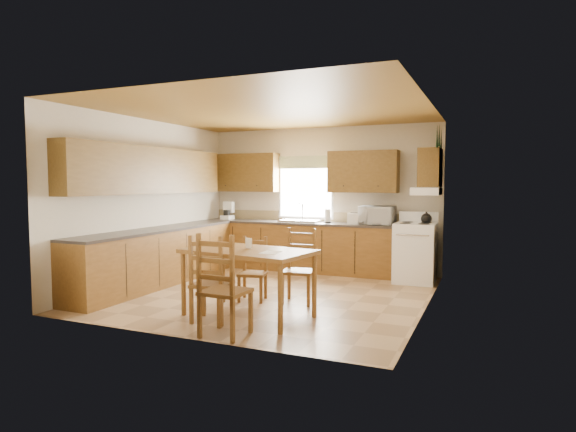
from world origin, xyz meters
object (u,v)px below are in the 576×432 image
at_px(chair_near_right, 212,278).
at_px(chair_far_right, 299,267).
at_px(microwave, 377,215).
at_px(chair_near_left, 225,285).
at_px(chair_far_left, 253,269).
at_px(dining_table, 248,283).
at_px(stove, 415,253).

bearing_deg(chair_near_right, chair_far_right, -125.88).
xyz_separation_m(microwave, chair_near_left, (-0.77, -3.93, -0.53)).
bearing_deg(chair_near_left, chair_far_left, -72.14).
bearing_deg(dining_table, chair_far_right, 78.46).
bearing_deg(chair_far_left, dining_table, -79.54).
relative_size(microwave, chair_far_right, 0.54).
height_order(dining_table, chair_far_right, chair_far_right).
distance_m(microwave, chair_far_left, 2.79).
height_order(chair_near_right, chair_far_right, chair_near_right).
relative_size(microwave, dining_table, 0.35).
height_order(chair_near_left, chair_near_right, chair_near_left).
distance_m(stove, chair_far_left, 2.90).
distance_m(dining_table, chair_far_right, 0.93).
xyz_separation_m(microwave, chair_near_right, (-1.20, -3.52, -0.57)).
height_order(stove, dining_table, stove).
bearing_deg(microwave, chair_far_left, -114.10).
bearing_deg(microwave, chair_near_right, -106.33).
height_order(stove, chair_near_right, chair_near_right).
bearing_deg(chair_near_left, chair_near_right, -42.71).
distance_m(chair_near_left, chair_far_left, 1.57).
relative_size(chair_near_right, chair_far_left, 1.17).
xyz_separation_m(microwave, chair_far_right, (-0.57, -2.29, -0.58)).
bearing_deg(chair_far_left, stove, 35.47).
height_order(stove, chair_far_left, stove).
distance_m(microwave, chair_near_left, 4.04).
distance_m(microwave, chair_near_right, 3.76).
height_order(microwave, chair_near_left, microwave).
distance_m(chair_far_left, chair_far_right, 0.66).
xyz_separation_m(stove, microwave, (-0.70, 0.26, 0.60)).
bearing_deg(chair_far_right, dining_table, -117.64).
distance_m(chair_near_left, chair_far_right, 1.65).
bearing_deg(stove, microwave, 159.55).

